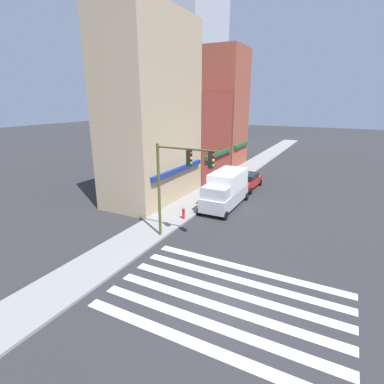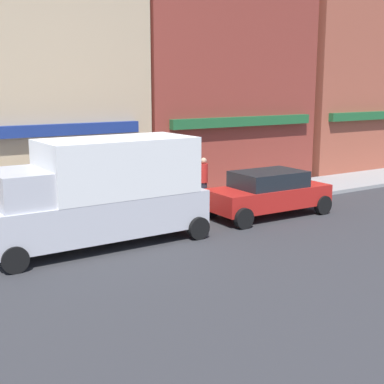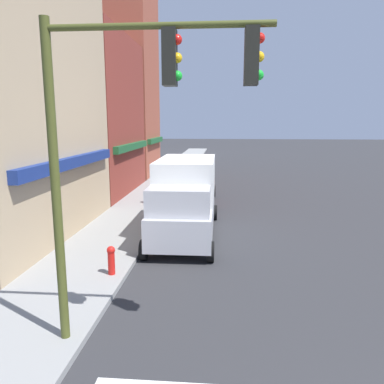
% 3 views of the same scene
% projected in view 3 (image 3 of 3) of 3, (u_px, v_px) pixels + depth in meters
% --- Properties ---
extents(storefront_row, '(25.24, 5.30, 15.82)m').
position_uv_depth(storefront_row, '(75.00, 74.00, 20.68)').
color(storefront_row, tan).
rests_on(storefront_row, ground_plane).
extents(traffic_signal, '(0.32, 4.11, 6.30)m').
position_uv_depth(traffic_signal, '(129.00, 119.00, 6.73)').
color(traffic_signal, '#474C1E').
rests_on(traffic_signal, ground_plane).
extents(box_truck_silver, '(6.22, 2.42, 3.04)m').
position_uv_depth(box_truck_silver, '(185.00, 197.00, 14.70)').
color(box_truck_silver, '#B7B7BC').
rests_on(box_truck_silver, ground_plane).
extents(sedan_red, '(4.44, 2.02, 1.59)m').
position_uv_depth(sedan_red, '(197.00, 188.00, 20.97)').
color(sedan_red, '#B21E19').
rests_on(sedan_red, ground_plane).
extents(pedestrian_red_jacket, '(0.32, 0.32, 1.77)m').
position_uv_depth(pedestrian_red_jacket, '(155.00, 187.00, 19.84)').
color(pedestrian_red_jacket, '#23232D').
rests_on(pedestrian_red_jacket, sidewalk_left).
extents(fire_hydrant, '(0.24, 0.24, 0.84)m').
position_uv_depth(fire_hydrant, '(111.00, 259.00, 10.72)').
color(fire_hydrant, red).
rests_on(fire_hydrant, sidewalk_left).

